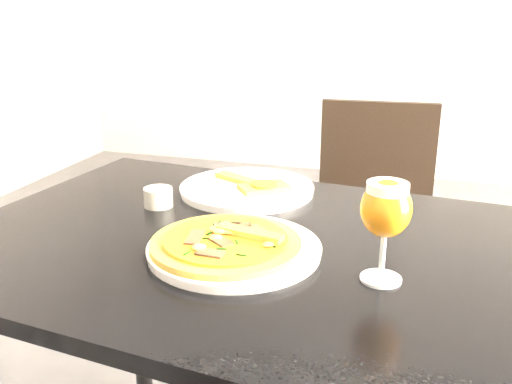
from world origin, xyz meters
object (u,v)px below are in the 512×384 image
(dining_table, at_px, (260,284))
(beer_glass, at_px, (386,209))
(chair_far, at_px, (372,225))
(pizza, at_px, (226,242))

(dining_table, height_order, beer_glass, beer_glass)
(dining_table, distance_m, chair_far, 0.86)
(dining_table, bearing_deg, chair_far, 86.79)
(chair_far, bearing_deg, beer_glass, -88.22)
(beer_glass, bearing_deg, chair_far, 96.05)
(beer_glass, bearing_deg, dining_table, 158.26)
(beer_glass, bearing_deg, pizza, 176.82)
(chair_far, xyz_separation_m, beer_glass, (0.10, -0.93, 0.39))
(pizza, bearing_deg, beer_glass, -3.18)
(dining_table, height_order, pizza, pizza)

